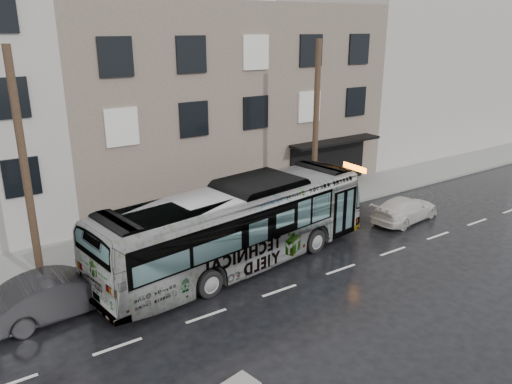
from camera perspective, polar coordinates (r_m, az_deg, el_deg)
ground at (r=21.48m, az=-1.30°, el=-8.47°), size 120.00×120.00×0.00m
sidewalk at (r=25.35m, az=-7.28°, el=-4.09°), size 90.00×3.60×0.15m
building_taupe at (r=32.94m, az=-6.00°, el=10.95°), size 20.00×12.00×11.00m
building_filler at (r=44.96m, az=16.46°, el=12.93°), size 18.00×12.00×12.00m
utility_pole_front at (r=26.19m, az=6.83°, el=7.13°), size 0.30×0.30×9.00m
utility_pole_rear at (r=20.33m, az=-24.89°, el=2.26°), size 0.30×0.30×9.00m
sign_post at (r=27.72m, az=8.31°, el=0.65°), size 0.06×0.06×2.40m
bus at (r=20.84m, az=-2.15°, el=-3.92°), size 13.16×4.75×3.58m
white_sedan at (r=27.22m, az=16.65°, el=-1.89°), size 4.52×2.32×1.26m
dark_sedan at (r=19.13m, az=-21.48°, el=-10.74°), size 4.97×2.06×1.60m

